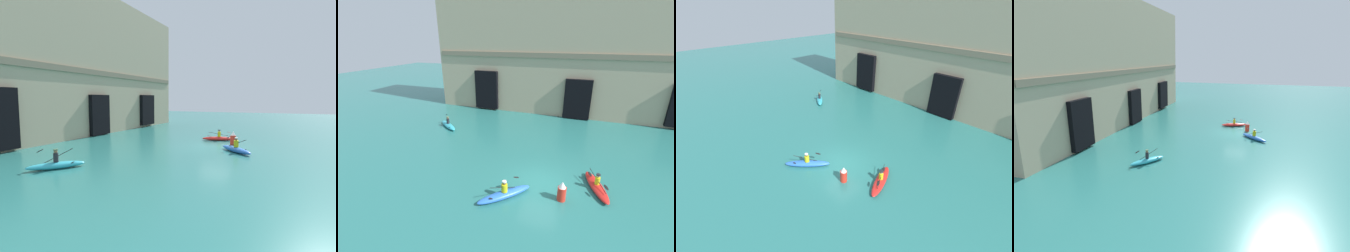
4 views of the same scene
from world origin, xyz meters
TOP-DOWN VIEW (x-y plane):
  - ground_plane at (0.00, 0.00)m, footprint 120.00×120.00m
  - cliff_bluff at (1.47, 17.01)m, footprint 36.02×6.91m
  - kayak_red at (3.39, 0.55)m, footprint 1.86×3.32m
  - kayak_blue at (-1.70, -2.12)m, footprint 2.82×2.98m
  - kayak_cyan at (-11.14, 6.37)m, footprint 3.00×2.45m
  - marker_buoy at (1.46, -1.21)m, footprint 0.49×0.49m

SIDE VIEW (x-z plane):
  - ground_plane at x=0.00m, z-range 0.00..0.00m
  - kayak_red at x=3.39m, z-range -0.31..0.76m
  - kayak_cyan at x=-11.14m, z-range -0.37..0.86m
  - kayak_blue at x=-1.70m, z-range -0.32..0.82m
  - marker_buoy at x=1.46m, z-range -0.04..1.18m
  - cliff_bluff at x=1.47m, z-range -0.05..16.10m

